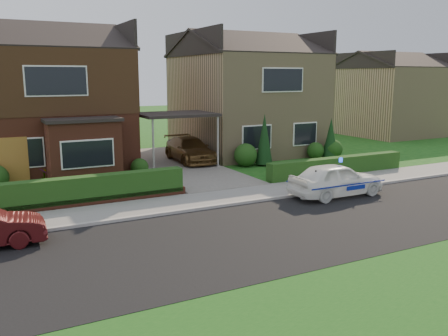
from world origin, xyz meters
TOP-DOWN VIEW (x-y plane):
  - ground at (0.00, 0.00)m, footprint 120.00×120.00m
  - road at (0.00, 0.00)m, footprint 60.00×6.00m
  - kerb at (0.00, 3.05)m, footprint 60.00×0.16m
  - sidewalk at (0.00, 4.10)m, footprint 60.00×2.00m
  - grass_verge at (0.00, -5.00)m, footprint 60.00×4.00m
  - driveway at (0.00, 11.00)m, footprint 3.80×12.00m
  - house_left at (-5.78, 13.90)m, footprint 7.50×9.53m
  - house_right at (5.80, 13.99)m, footprint 7.50×8.06m
  - carport_link at (0.00, 10.95)m, footprint 3.80×3.00m
  - garage_door at (-8.25, 9.96)m, footprint 2.20×0.10m
  - dwarf_wall at (-5.80, 5.30)m, footprint 7.70×0.25m
  - hedge_left at (-5.80, 5.45)m, footprint 7.50×0.55m
  - hedge_right at (5.80, 5.35)m, footprint 7.50×0.55m
  - shrub_left_mid at (-4.00, 9.30)m, footprint 1.32×1.32m
  - shrub_left_near at (-2.40, 9.60)m, footprint 0.84×0.84m
  - shrub_right_near at (3.20, 9.40)m, footprint 1.20×1.20m
  - shrub_right_mid at (7.80, 9.50)m, footprint 0.96×0.96m
  - shrub_right_far at (8.80, 9.20)m, footprint 1.08×1.08m
  - conifer_a at (4.20, 9.20)m, footprint 0.90×0.90m
  - conifer_b at (8.60, 9.20)m, footprint 0.90×0.90m
  - neighbour_right at (20.00, 16.00)m, footprint 6.50×7.00m
  - police_car at (3.20, 2.40)m, footprint 3.54×3.85m
  - driveway_car at (1.00, 11.55)m, footprint 1.95×4.40m
  - potted_plant_a at (-3.11, 6.00)m, footprint 0.40×0.32m
  - potted_plant_b at (-6.83, 6.58)m, footprint 0.51×0.48m
  - potted_plant_c at (-6.66, 9.00)m, footprint 0.55×0.55m

SIDE VIEW (x-z plane):
  - ground at x=0.00m, z-range 0.00..0.00m
  - road at x=0.00m, z-range -0.01..0.01m
  - grass_verge at x=0.00m, z-range -0.01..0.01m
  - hedge_left at x=-5.80m, z-range -0.45..0.45m
  - hedge_right at x=5.80m, z-range -0.40..0.40m
  - sidewalk at x=0.00m, z-range 0.00..0.10m
  - kerb at x=0.00m, z-range 0.00..0.12m
  - driveway at x=0.00m, z-range 0.00..0.12m
  - dwarf_wall at x=-5.80m, z-range 0.00..0.36m
  - potted_plant_a at x=-3.11m, z-range 0.00..0.67m
  - potted_plant_b at x=-6.83m, z-range 0.00..0.72m
  - potted_plant_c at x=-6.66m, z-range 0.00..0.83m
  - shrub_left_near at x=-2.40m, z-range 0.00..0.84m
  - shrub_right_mid at x=7.80m, z-range 0.00..0.96m
  - shrub_right_far at x=8.80m, z-range 0.00..1.08m
  - shrub_right_near at x=3.20m, z-range 0.00..1.20m
  - police_car at x=3.20m, z-range -0.08..1.40m
  - shrub_left_mid at x=-4.00m, z-range 0.00..1.32m
  - driveway_car at x=1.00m, z-range 0.12..1.38m
  - garage_door at x=-8.25m, z-range 0.00..2.10m
  - conifer_b at x=8.60m, z-range 0.00..2.20m
  - conifer_a at x=4.20m, z-range 0.00..2.60m
  - neighbour_right at x=20.00m, z-range 0.00..5.20m
  - carport_link at x=0.00m, z-range 1.27..4.04m
  - house_right at x=5.80m, z-range 0.04..7.29m
  - house_left at x=-5.78m, z-range 0.19..7.44m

